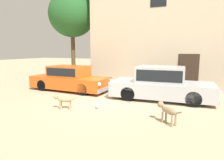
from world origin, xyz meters
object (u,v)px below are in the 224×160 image
Objects in this scene: parked_sedan_nearest at (70,78)px; parked_sedan_second at (161,83)px; stray_dog_tan at (167,110)px; stray_dog_spotted at (64,99)px; acacia_tree_left at (72,14)px; stray_cat at (97,106)px.

parked_sedan_second is at bearing 1.05° from parked_sedan_nearest.
parked_sedan_second is at bearing -39.39° from stray_dog_tan.
parked_sedan_second is 5.24× the size of stray_dog_spotted.
stray_dog_spotted is at bearing -56.51° from parked_sedan_nearest.
acacia_tree_left reaches higher than parked_sedan_second.
stray_dog_spotted is 1.05× the size of stray_dog_tan.
acacia_tree_left is at bearing 151.91° from parked_sedan_second.
stray_dog_spotted is 0.14× the size of acacia_tree_left.
acacia_tree_left is (-7.83, 6.36, 4.48)m from stray_dog_tan.
parked_sedan_nearest is 0.99× the size of parked_sedan_second.
stray_dog_tan is at bearing -122.10° from stray_cat.
stray_dog_tan is 11.04m from acacia_tree_left.
acacia_tree_left is (-5.04, 5.73, 4.84)m from stray_cat.
stray_dog_tan reaches higher than stray_dog_spotted.
parked_sedan_nearest is at bearing 176.28° from parked_sedan_second.
parked_sedan_second is 9.09× the size of stray_cat.
parked_sedan_second is 0.73× the size of acacia_tree_left.
parked_sedan_nearest is at bearing -79.67° from stray_dog_spotted.
stray_dog_spotted is at bearing 38.37° from stray_dog_tan.
parked_sedan_second reaches higher than parked_sedan_nearest.
stray_dog_tan is at bearing -25.90° from parked_sedan_nearest.
parked_sedan_nearest is at bearing -59.05° from acacia_tree_left.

